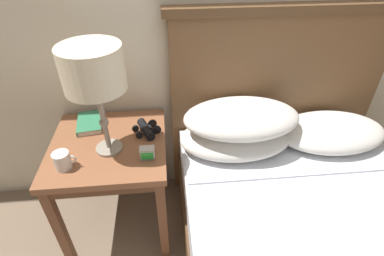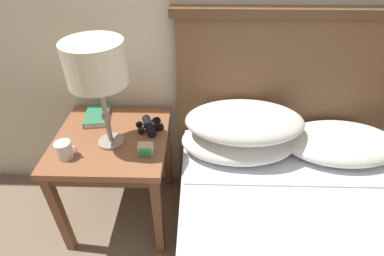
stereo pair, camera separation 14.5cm
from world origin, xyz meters
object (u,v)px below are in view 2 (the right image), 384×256
at_px(binoculars_pair, 149,126).
at_px(alarm_clock, 146,149).
at_px(nightstand, 113,148).
at_px(table_lamp, 96,66).
at_px(book_on_nightstand, 97,116).
at_px(coffee_mug, 65,150).

relative_size(binoculars_pair, alarm_clock, 2.35).
height_order(nightstand, alarm_clock, alarm_clock).
xyz_separation_m(nightstand, table_lamp, (0.02, -0.05, 0.50)).
distance_m(book_on_nightstand, binoculars_pair, 0.33).
bearing_deg(nightstand, binoculars_pair, 19.59).
bearing_deg(binoculars_pair, coffee_mug, -147.78).
relative_size(table_lamp, coffee_mug, 5.11).
xyz_separation_m(table_lamp, coffee_mug, (-0.19, -0.11, -0.38)).
height_order(coffee_mug, alarm_clock, coffee_mug).
distance_m(nightstand, table_lamp, 0.50).
height_order(table_lamp, coffee_mug, table_lamp).
bearing_deg(alarm_clock, binoculars_pair, 93.04).
bearing_deg(binoculars_pair, book_on_nightstand, 162.60).
distance_m(book_on_nightstand, alarm_clock, 0.44).
bearing_deg(coffee_mug, book_on_nightstand, 80.52).
height_order(nightstand, table_lamp, table_lamp).
xyz_separation_m(coffee_mug, alarm_clock, (0.38, 0.03, -0.01)).
relative_size(book_on_nightstand, coffee_mug, 2.08).
xyz_separation_m(binoculars_pair, alarm_clock, (0.01, -0.20, 0.01)).
distance_m(binoculars_pair, coffee_mug, 0.43).
bearing_deg(book_on_nightstand, table_lamp, -58.21).
height_order(binoculars_pair, alarm_clock, alarm_clock).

